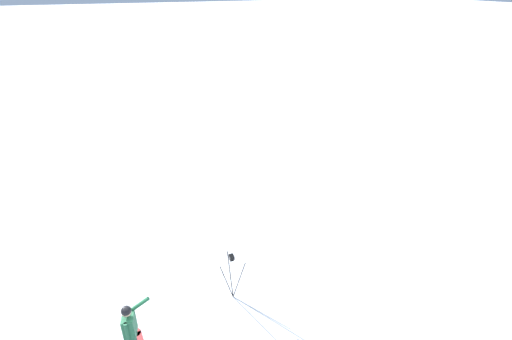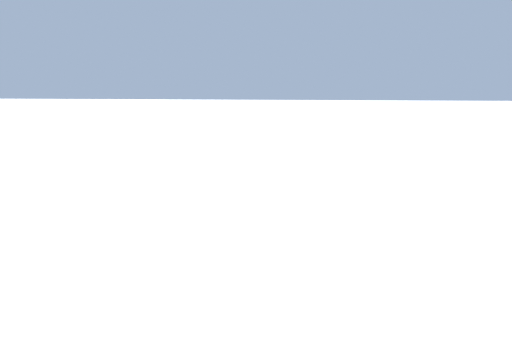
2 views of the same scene
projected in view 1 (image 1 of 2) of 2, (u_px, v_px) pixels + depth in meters
The scene contains 2 objects.
snowboarder at pixel (130, 328), 8.34m from camera, with size 0.70×0.46×1.67m.
camera_tripod at pixel (232, 268), 9.97m from camera, with size 0.69×0.65×1.49m.
Camera 1 is at (0.42, -6.73, 7.99)m, focal length 26.00 mm.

